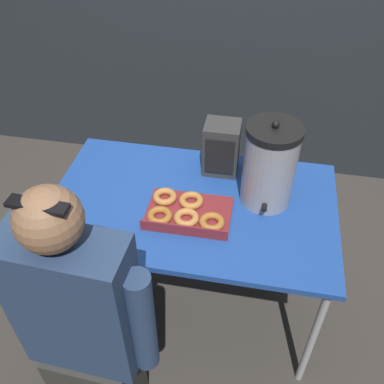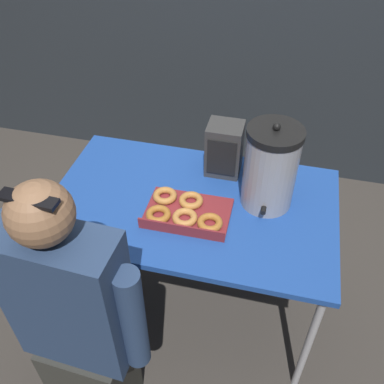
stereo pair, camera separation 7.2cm
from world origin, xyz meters
TOP-DOWN VIEW (x-y plane):
  - ground_plane at (0.00, 0.00)m, footprint 12.00×12.00m
  - folding_table at (0.00, 0.00)m, footprint 1.23×0.75m
  - donut_box at (-0.01, -0.08)m, footprint 0.36×0.26m
  - coffee_urn at (0.30, 0.08)m, footprint 0.22×0.25m
  - cell_phone at (-0.48, -0.26)m, footprint 0.11×0.16m
  - space_heater at (0.09, 0.25)m, footprint 0.16×0.14m
  - person_seated at (-0.28, -0.60)m, footprint 0.54×0.24m

SIDE VIEW (x-z plane):
  - ground_plane at x=0.00m, z-range 0.00..0.00m
  - person_seated at x=-0.28m, z-range -0.03..1.24m
  - folding_table at x=0.00m, z-range 0.31..1.04m
  - cell_phone at x=-0.48m, z-range 0.72..0.73m
  - donut_box at x=-0.01m, z-range 0.72..0.77m
  - space_heater at x=0.09m, z-range 0.72..0.97m
  - coffee_urn at x=0.30m, z-range 0.71..1.10m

